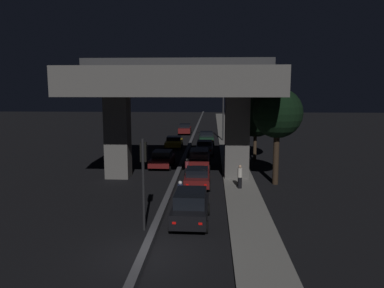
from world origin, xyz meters
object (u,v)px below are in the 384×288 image
(car_black_lead, at_px, (191,207))
(car_dark_red_third, at_px, (199,159))
(street_lamp, at_px, (220,108))
(car_grey_fourth, at_px, (205,147))
(car_dark_green_fifth, at_px, (206,138))
(car_taxi_yellow_second_oncoming, at_px, (174,142))
(motorcycle_black_filtering_mid, at_px, (187,168))
(car_dark_red_second, at_px, (197,177))
(motorcycle_white_filtering_near, at_px, (180,194))
(car_dark_red_third_oncoming, at_px, (185,129))
(traffic_light_left_of_median, at_px, (143,168))
(car_dark_red_lead_oncoming, at_px, (162,159))
(pedestrian_on_sidewalk, at_px, (240,177))

(car_black_lead, bearing_deg, car_dark_red_third, 1.35)
(street_lamp, distance_m, car_grey_fourth, 10.71)
(car_dark_red_third, relative_size, car_dark_green_fifth, 0.92)
(car_taxi_yellow_second_oncoming, distance_m, motorcycle_black_filtering_mid, 15.07)
(car_dark_red_second, xyz_separation_m, car_taxi_yellow_second_oncoming, (-3.55, 18.20, -0.03))
(motorcycle_white_filtering_near, bearing_deg, car_dark_red_third_oncoming, 4.20)
(car_dark_red_third, bearing_deg, car_black_lead, -179.68)
(car_taxi_yellow_second_oncoming, bearing_deg, car_dark_red_third, 14.10)
(car_dark_red_third, xyz_separation_m, motorcycle_white_filtering_near, (-0.79, -10.08, -0.29))
(car_black_lead, bearing_deg, car_taxi_yellow_second_oncoming, 9.06)
(street_lamp, bearing_deg, car_dark_green_fifth, -125.08)
(car_dark_red_second, height_order, car_grey_fourth, car_grey_fourth)
(car_dark_red_third, xyz_separation_m, motorcycle_black_filtering_mid, (-0.90, -2.48, -0.31))
(car_dark_red_second, relative_size, motorcycle_black_filtering_mid, 2.14)
(car_black_lead, relative_size, car_dark_red_third, 0.97)
(car_dark_red_second, xyz_separation_m, car_dark_red_third_oncoming, (-3.23, 31.59, 0.10))
(car_dark_red_third_oncoming, distance_m, motorcycle_black_filtering_mid, 28.32)
(car_dark_green_fifth, distance_m, motorcycle_white_filtering_near, 25.37)
(traffic_light_left_of_median, distance_m, car_dark_green_fifth, 29.75)
(motorcycle_black_filtering_mid, bearing_deg, traffic_light_left_of_median, 176.78)
(street_lamp, xyz_separation_m, motorcycle_black_filtering_mid, (-2.98, -20.20, -3.95))
(street_lamp, height_order, car_black_lead, street_lamp)
(traffic_light_left_of_median, distance_m, car_taxi_yellow_second_oncoming, 26.79)
(car_dark_red_third, height_order, car_taxi_yellow_second_oncoming, car_dark_red_third)
(car_black_lead, bearing_deg, traffic_light_left_of_median, 115.28)
(traffic_light_left_of_median, bearing_deg, car_dark_red_lead_oncoming, 94.34)
(car_dark_green_fifth, xyz_separation_m, motorcycle_white_filtering_near, (-1.15, -25.35, -0.19))
(car_taxi_yellow_second_oncoming, height_order, car_dark_red_third_oncoming, car_dark_red_third_oncoming)
(motorcycle_white_filtering_near, bearing_deg, car_dark_red_third, -4.08)
(car_grey_fourth, distance_m, motorcycle_black_filtering_mid, 10.40)
(car_dark_red_lead_oncoming, xyz_separation_m, pedestrian_on_sidewalk, (6.40, -7.53, 0.23))
(traffic_light_left_of_median, relative_size, car_grey_fourth, 1.06)
(car_grey_fourth, xyz_separation_m, car_dark_green_fifth, (0.07, 7.41, 0.05))
(car_black_lead, relative_size, car_dark_red_lead_oncoming, 0.96)
(street_lamp, height_order, motorcycle_black_filtering_mid, street_lamp)
(motorcycle_black_filtering_mid, bearing_deg, car_black_lead, -171.95)
(car_dark_red_third, distance_m, pedestrian_on_sidewalk, 7.35)
(car_black_lead, relative_size, motorcycle_white_filtering_near, 2.31)
(traffic_light_left_of_median, relative_size, car_taxi_yellow_second_oncoming, 1.05)
(car_dark_red_second, height_order, car_taxi_yellow_second_oncoming, car_dark_red_second)
(car_black_lead, height_order, motorcycle_white_filtering_near, car_black_lead)
(street_lamp, distance_m, car_black_lead, 31.28)
(car_dark_red_third, xyz_separation_m, car_taxi_yellow_second_oncoming, (-3.49, 12.36, -0.23))
(motorcycle_black_filtering_mid, bearing_deg, car_taxi_yellow_second_oncoming, 13.03)
(car_dark_red_third_oncoming, xyz_separation_m, pedestrian_on_sidewalk, (6.20, -32.44, 0.16))
(car_taxi_yellow_second_oncoming, relative_size, motorcycle_black_filtering_mid, 2.30)
(car_grey_fourth, bearing_deg, car_dark_red_third_oncoming, 10.22)
(car_dark_red_third, height_order, car_dark_red_lead_oncoming, car_dark_red_third)
(car_black_lead, bearing_deg, motorcycle_black_filtering_mid, 6.16)
(street_lamp, height_order, car_dark_green_fifth, street_lamp)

